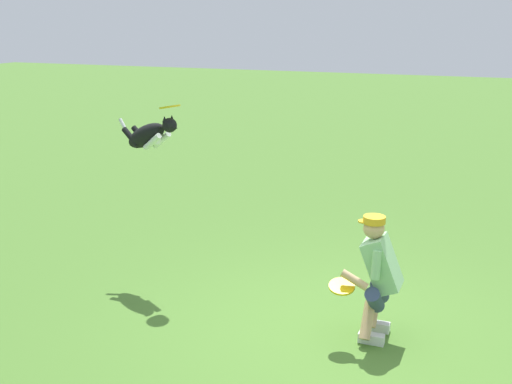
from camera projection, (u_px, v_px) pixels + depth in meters
ground_plane at (330, 333)px, 6.64m from camera, size 60.00×60.00×0.00m
person at (378, 274)px, 6.37m from camera, size 0.58×0.64×1.29m
dog at (149, 135)px, 7.65m from camera, size 1.04×0.48×0.54m
frisbee_flying at (170, 107)px, 7.35m from camera, size 0.32×0.33×0.09m
frisbee_held at (342, 286)px, 6.29m from camera, size 0.35×0.34×0.12m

